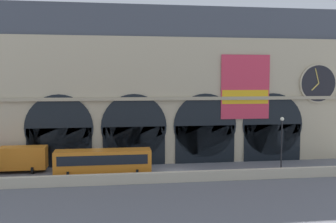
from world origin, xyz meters
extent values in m
plane|color=slate|center=(0.00, 0.00, 0.00)|extent=(200.00, 200.00, 0.00)
cube|color=beige|center=(0.00, -4.37, 0.56)|extent=(90.00, 0.70, 1.13)
cube|color=#BCAD8C|center=(0.00, 7.72, 8.39)|extent=(49.48, 5.45, 16.77)
cube|color=#424751|center=(0.00, 8.02, 18.87)|extent=(49.48, 4.85, 4.19)
cube|color=black|center=(-14.27, 4.95, 2.53)|extent=(8.14, 0.20, 5.06)
cylinder|color=black|center=(-14.27, 4.95, 5.06)|extent=(8.56, 0.20, 8.56)
cube|color=black|center=(-4.76, 4.95, 2.53)|extent=(8.14, 0.20, 5.06)
cylinder|color=black|center=(-4.76, 4.95, 5.06)|extent=(8.56, 0.20, 8.56)
cube|color=black|center=(4.76, 4.95, 2.53)|extent=(8.14, 0.20, 5.06)
cylinder|color=black|center=(4.76, 4.95, 5.06)|extent=(8.56, 0.20, 8.56)
cube|color=black|center=(14.27, 4.95, 2.53)|extent=(8.14, 0.20, 5.06)
cylinder|color=black|center=(14.27, 4.95, 5.06)|extent=(8.56, 0.20, 8.56)
cylinder|color=#BCAD8C|center=(20.74, 4.85, 10.68)|extent=(5.40, 0.25, 5.40)
cylinder|color=black|center=(20.74, 4.73, 10.68)|extent=(5.00, 0.06, 5.00)
cube|color=gold|center=(20.24, 4.67, 10.21)|extent=(1.11, 0.04, 1.06)
cube|color=gold|center=(20.46, 4.65, 11.70)|extent=(0.69, 0.04, 2.08)
cube|color=#D8334C|center=(10.25, 4.83, 10.21)|extent=(6.74, 0.12, 8.63)
cube|color=yellow|center=(10.25, 4.75, 8.87)|extent=(6.47, 0.04, 1.87)
cube|color=tan|center=(0.00, 4.85, 8.71)|extent=(49.48, 0.50, 0.44)
cube|color=orange|center=(-18.29, 2.81, 1.77)|extent=(5.50, 2.30, 2.70)
cylinder|color=black|center=(-17.04, 1.78, 0.42)|extent=(0.28, 0.84, 0.84)
cylinder|color=black|center=(-17.04, 3.85, 0.42)|extent=(0.28, 0.84, 0.84)
cube|color=orange|center=(-8.68, -0.72, 1.80)|extent=(11.00, 2.50, 2.60)
cube|color=black|center=(-8.68, -1.99, 2.15)|extent=(10.12, 0.04, 1.10)
cylinder|color=black|center=(-12.53, -1.85, 0.50)|extent=(0.28, 1.00, 1.00)
cylinder|color=black|center=(-12.53, 0.40, 0.50)|extent=(0.28, 1.00, 1.00)
cylinder|color=black|center=(-4.83, -1.85, 0.50)|extent=(0.28, 1.00, 1.00)
cylinder|color=black|center=(-4.83, 0.40, 0.50)|extent=(0.28, 1.00, 1.00)
cylinder|color=black|center=(11.74, -3.57, 3.25)|extent=(0.16, 0.16, 6.50)
sphere|color=#F2EDCC|center=(11.74, -3.57, 6.68)|extent=(0.44, 0.44, 0.44)
camera|label=1|loc=(-7.64, -45.77, 11.12)|focal=41.75mm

